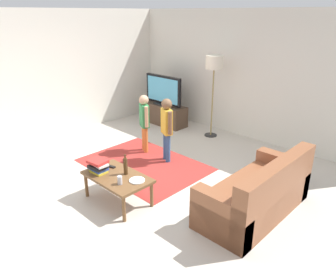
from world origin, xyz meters
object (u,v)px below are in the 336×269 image
child_near_tv (144,118)px  tv_remote (110,166)px  couch (260,196)px  bottle (126,166)px  child_center (167,124)px  book_stack (98,166)px  plate (137,180)px  tv_stand (164,114)px  coffee_table (117,179)px  tv (163,91)px  floor_lamp (214,67)px  soda_can (120,180)px

child_near_tv → tv_remote: 1.63m
couch → bottle: bearing=-147.2°
child_center → bottle: child_center is taller
book_stack → tv_remote: (-0.02, 0.22, -0.09)m
plate → couch: bearing=38.3°
tv_stand → coffee_table: size_ratio=1.20×
tv_remote → plate: (0.62, 0.00, -0.00)m
book_stack → bottle: 0.41m
child_center → coffee_table: 1.60m
bottle → coffee_table: bearing=-112.6°
child_center → tv_remote: (0.17, -1.39, -0.29)m
tv → child_center: size_ratio=0.92×
coffee_table → plate: plate is taller
bottle → tv_stand: bearing=125.9°
coffee_table → plate: (0.32, 0.10, 0.06)m
coffee_table → tv_remote: 0.32m
floor_lamp → child_near_tv: floor_lamp is taller
couch → tv: bearing=153.8°
soda_can → tv_stand: bearing=125.8°
tv_stand → tv_remote: size_ratio=7.06×
book_stack → bottle: (0.33, 0.24, 0.03)m
couch → soda_can: 1.92m
floor_lamp → plate: bearing=-71.9°
tv_remote → tv_stand: bearing=107.9°
soda_can → child_near_tv: bearing=128.8°
bottle → child_near_tv: bearing=129.4°
child_near_tv → coffee_table: size_ratio=1.15×
couch → child_near_tv: child_near_tv is taller
couch → soda_can: couch is taller
bottle → soda_can: size_ratio=2.57×
tv → bottle: 3.51m
child_center → couch: bearing=-9.3°
book_stack → soda_can: (0.50, -0.00, -0.04)m
tv_stand → soda_can: (2.23, -3.09, 0.24)m
tv_stand → book_stack: book_stack is taller
tv_remote → child_near_tv: bearing=106.4°
couch → book_stack: (-1.93, -1.27, 0.23)m
floor_lamp → tv_remote: size_ratio=10.47×
coffee_table → bottle: (0.05, 0.12, 0.18)m
tv → soda_can: bearing=-54.0°
couch → bottle: couch is taller
book_stack → tv_remote: size_ratio=1.77×
coffee_table → bottle: bearing=67.4°
child_near_tv → child_center: (0.62, -0.01, 0.03)m
soda_can → book_stack: bearing=179.8°
tv_remote → soda_can: soda_can is taller
book_stack → couch: bearing=33.3°
child_center → tv_stand: bearing=136.3°
bottle → tv_remote: size_ratio=1.82×
child_center → book_stack: 1.64m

